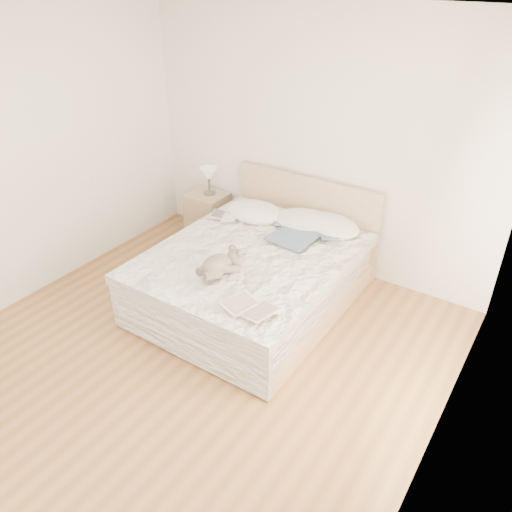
{
  "coord_description": "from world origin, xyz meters",
  "views": [
    {
      "loc": [
        2.29,
        -2.24,
        2.99
      ],
      "look_at": [
        0.09,
        1.05,
        0.62
      ],
      "focal_mm": 35.0,
      "sensor_mm": 36.0,
      "label": 1
    }
  ],
  "objects_px": {
    "childrens_book": "(250,308)",
    "teddy_bear": "(217,272)",
    "table_lamp": "(209,175)",
    "nightstand": "(208,215)",
    "photo_book": "(224,217)",
    "bed": "(256,274)"
  },
  "relations": [
    {
      "from": "bed",
      "to": "photo_book",
      "type": "bearing_deg",
      "value": 152.31
    },
    {
      "from": "nightstand",
      "to": "photo_book",
      "type": "distance_m",
      "value": 0.86
    },
    {
      "from": "nightstand",
      "to": "childrens_book",
      "type": "xyz_separation_m",
      "value": [
        1.76,
        -1.65,
        0.35
      ]
    },
    {
      "from": "childrens_book",
      "to": "teddy_bear",
      "type": "bearing_deg",
      "value": 167.62
    },
    {
      "from": "photo_book",
      "to": "teddy_bear",
      "type": "relative_size",
      "value": 0.8
    },
    {
      "from": "nightstand",
      "to": "table_lamp",
      "type": "bearing_deg",
      "value": 64.16
    },
    {
      "from": "bed",
      "to": "photo_book",
      "type": "height_order",
      "value": "bed"
    },
    {
      "from": "table_lamp",
      "to": "teddy_bear",
      "type": "xyz_separation_m",
      "value": [
        1.23,
        -1.44,
        -0.14
      ]
    },
    {
      "from": "table_lamp",
      "to": "childrens_book",
      "type": "height_order",
      "value": "table_lamp"
    },
    {
      "from": "photo_book",
      "to": "nightstand",
      "type": "bearing_deg",
      "value": 120.21
    },
    {
      "from": "bed",
      "to": "teddy_bear",
      "type": "xyz_separation_m",
      "value": [
        -0.01,
        -0.59,
        0.34
      ]
    },
    {
      "from": "table_lamp",
      "to": "teddy_bear",
      "type": "distance_m",
      "value": 1.9
    },
    {
      "from": "bed",
      "to": "teddy_bear",
      "type": "distance_m",
      "value": 0.69
    },
    {
      "from": "bed",
      "to": "nightstand",
      "type": "relative_size",
      "value": 3.83
    },
    {
      "from": "nightstand",
      "to": "teddy_bear",
      "type": "relative_size",
      "value": 1.47
    },
    {
      "from": "nightstand",
      "to": "photo_book",
      "type": "relative_size",
      "value": 1.83
    },
    {
      "from": "childrens_book",
      "to": "teddy_bear",
      "type": "xyz_separation_m",
      "value": [
        -0.52,
        0.25,
        0.02
      ]
    },
    {
      "from": "bed",
      "to": "childrens_book",
      "type": "height_order",
      "value": "bed"
    },
    {
      "from": "photo_book",
      "to": "table_lamp",
      "type": "bearing_deg",
      "value": 117.54
    },
    {
      "from": "teddy_bear",
      "to": "photo_book",
      "type": "bearing_deg",
      "value": 140.53
    },
    {
      "from": "nightstand",
      "to": "childrens_book",
      "type": "distance_m",
      "value": 2.44
    },
    {
      "from": "childrens_book",
      "to": "teddy_bear",
      "type": "relative_size",
      "value": 1.08
    }
  ]
}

